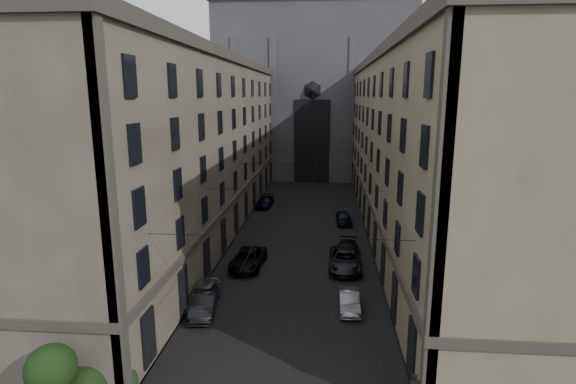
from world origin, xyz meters
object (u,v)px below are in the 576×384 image
(car_left_midnear, at_px, (204,304))
(car_right_midnear, at_px, (345,260))
(car_left_near, at_px, (203,295))
(car_right_far, at_px, (344,218))
(car_left_far, at_px, (265,202))
(gothic_tower, at_px, (314,78))
(car_left_midfar, at_px, (248,259))
(car_right_midfar, at_px, (346,251))
(car_right_near, at_px, (349,301))

(car_left_midnear, relative_size, car_right_midnear, 0.75)
(car_left_near, relative_size, car_right_far, 1.08)
(car_left_far, height_order, car_right_midnear, car_right_midnear)
(gothic_tower, distance_m, car_right_midnear, 53.21)
(gothic_tower, height_order, car_left_midfar, gothic_tower)
(car_left_far, bearing_deg, car_left_midnear, -86.09)
(car_left_midnear, height_order, car_left_midfar, car_left_midfar)
(car_right_midfar, bearing_deg, car_left_far, 125.57)
(car_left_midnear, height_order, car_right_midnear, car_right_midnear)
(gothic_tower, distance_m, car_right_far, 40.38)
(car_left_midfar, bearing_deg, car_left_near, -101.42)
(car_right_midnear, distance_m, car_right_midfar, 2.40)
(car_left_midnear, xyz_separation_m, car_right_far, (10.36, 23.02, -0.00))
(car_left_far, height_order, car_right_near, car_left_far)
(car_left_midnear, xyz_separation_m, car_right_midnear, (9.98, 9.07, 0.09))
(car_right_near, xyz_separation_m, car_right_midnear, (0.01, 7.59, 0.18))
(car_left_midnear, height_order, car_right_midfar, car_right_midfar)
(car_left_near, xyz_separation_m, car_left_midfar, (2.00, 7.36, -0.02))
(gothic_tower, relative_size, car_left_midfar, 10.55)
(car_left_midfar, relative_size, car_right_near, 1.39)
(car_right_midfar, bearing_deg, car_left_midnear, -124.22)
(car_left_far, height_order, car_right_far, car_right_far)
(car_left_midfar, bearing_deg, car_right_midnear, 6.39)
(car_right_midnear, bearing_deg, car_left_near, -141.66)
(car_right_midnear, relative_size, car_right_midfar, 1.18)
(car_left_far, distance_m, car_right_far, 12.53)
(car_left_near, bearing_deg, car_left_midnear, -70.44)
(gothic_tower, distance_m, car_right_near, 60.47)
(car_left_midfar, xyz_separation_m, car_left_far, (-1.45, 21.55, -0.08))
(car_left_midnear, distance_m, car_right_midnear, 13.49)
(car_left_near, relative_size, car_right_midfar, 0.91)
(car_left_near, xyz_separation_m, car_right_midnear, (10.41, 7.74, 0.04))
(car_left_near, height_order, car_left_far, car_left_near)
(car_right_midfar, bearing_deg, car_left_midfar, -154.78)
(car_left_midfar, bearing_deg, car_right_midfar, 21.62)
(car_right_near, bearing_deg, car_right_midnear, 89.44)
(gothic_tower, bearing_deg, car_right_near, -85.85)
(gothic_tower, bearing_deg, car_right_midfar, -84.73)
(car_left_midfar, distance_m, car_right_midnear, 8.42)
(car_left_midnear, relative_size, car_left_midfar, 0.81)
(car_left_midfar, relative_size, car_left_far, 1.17)
(gothic_tower, relative_size, car_right_far, 13.55)
(car_left_near, relative_size, car_left_midfar, 0.84)
(car_left_near, relative_size, car_left_far, 0.98)
(car_left_far, xyz_separation_m, car_right_far, (10.24, -7.23, 0.05))
(car_left_midfar, height_order, car_right_midfar, car_left_midfar)
(car_right_midfar, height_order, car_right_far, car_right_midfar)
(car_left_near, bearing_deg, car_right_midfar, 45.12)
(car_left_far, bearing_deg, car_right_midfar, -57.69)
(car_right_near, xyz_separation_m, car_right_far, (0.39, 21.53, 0.08))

